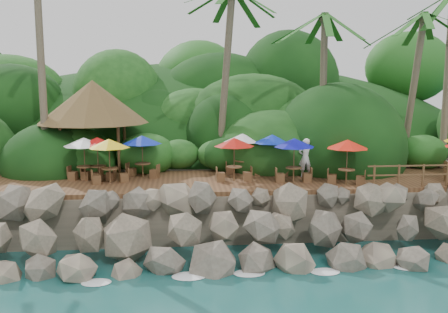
{
  "coord_description": "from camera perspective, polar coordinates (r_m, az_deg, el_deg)",
  "views": [
    {
      "loc": [
        -2.09,
        -16.8,
        7.0
      ],
      "look_at": [
        0.0,
        6.0,
        3.4
      ],
      "focal_mm": 40.11,
      "sensor_mm": 36.0,
      "label": 1
    }
  ],
  "objects": [
    {
      "name": "ground",
      "position": [
        18.32,
        1.76,
        -13.53
      ],
      "size": [
        140.0,
        140.0,
        0.0
      ],
      "primitive_type": "plane",
      "color": "#19514F",
      "rests_on": "ground"
    },
    {
      "name": "land_base",
      "position": [
        33.4,
        -1.57,
        -1.33
      ],
      "size": [
        32.0,
        25.2,
        2.1
      ],
      "primitive_type": "cube",
      "color": "gray",
      "rests_on": "ground"
    },
    {
      "name": "jungle_hill",
      "position": [
        40.96,
        -2.24,
        -0.92
      ],
      "size": [
        44.8,
        28.0,
        15.4
      ],
      "primitive_type": "ellipsoid",
      "color": "#143811",
      "rests_on": "ground"
    },
    {
      "name": "seawall",
      "position": [
        19.8,
        1.07,
        -8.25
      ],
      "size": [
        29.0,
        4.0,
        2.3
      ],
      "primitive_type": null,
      "color": "gray",
      "rests_on": "ground"
    },
    {
      "name": "terrace",
      "position": [
        23.4,
        0.0,
        -2.9
      ],
      "size": [
        26.0,
        5.0,
        0.2
      ],
      "primitive_type": "cube",
      "color": "brown",
      "rests_on": "land_base"
    },
    {
      "name": "jungle_foliage",
      "position": [
        32.63,
        -1.45,
        -3.46
      ],
      "size": [
        44.0,
        16.0,
        12.0
      ],
      "primitive_type": null,
      "color": "#143811",
      "rests_on": "ground"
    },
    {
      "name": "foam_line",
      "position": [
        18.59,
        1.65,
        -13.09
      ],
      "size": [
        25.2,
        0.8,
        0.06
      ],
      "color": "white",
      "rests_on": "ground"
    },
    {
      "name": "palapa",
      "position": [
        26.68,
        -14.72,
        6.05
      ],
      "size": [
        5.67,
        5.67,
        4.6
      ],
      "color": "brown",
      "rests_on": "ground"
    },
    {
      "name": "dining_clusters",
      "position": [
        23.0,
        0.42,
        1.36
      ],
      "size": [
        25.46,
        4.81,
        2.01
      ],
      "color": "brown",
      "rests_on": "terrace"
    },
    {
      "name": "railing",
      "position": [
        23.64,
        22.95,
        -1.75
      ],
      "size": [
        6.1,
        0.1,
        1.0
      ],
      "color": "brown",
      "rests_on": "terrace"
    },
    {
      "name": "waiter",
      "position": [
        24.19,
        9.3,
        -0.14
      ],
      "size": [
        0.72,
        0.5,
        1.87
      ],
      "primitive_type": "imported",
      "rotation": [
        0.0,
        0.0,
        3.06
      ],
      "color": "white",
      "rests_on": "terrace"
    }
  ]
}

